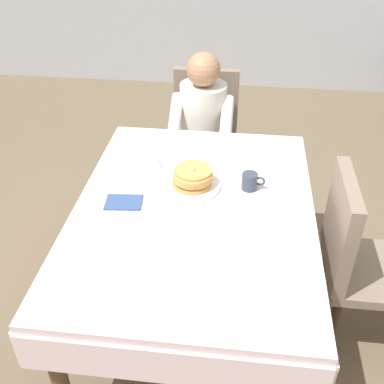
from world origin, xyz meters
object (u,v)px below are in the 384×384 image
(plate_breakfast, at_px, (192,186))
(syrup_pitcher, at_px, (155,160))
(dining_table_main, at_px, (194,222))
(knife_right_of_plate, at_px, (230,192))
(diner_person, at_px, (202,122))
(breakfast_stack, at_px, (193,177))
(cup_coffee, at_px, (250,181))
(fork_left_of_plate, at_px, (153,186))
(spoon_near_edge, at_px, (185,229))
(chair_right_side, at_px, (356,254))
(chair_diner, at_px, (204,130))

(plate_breakfast, height_order, syrup_pitcher, syrup_pitcher)
(dining_table_main, height_order, knife_right_of_plate, knife_right_of_plate)
(diner_person, distance_m, breakfast_stack, 0.86)
(cup_coffee, bearing_deg, dining_table_main, -144.37)
(dining_table_main, relative_size, fork_left_of_plate, 8.47)
(knife_right_of_plate, bearing_deg, dining_table_main, 130.25)
(cup_coffee, height_order, spoon_near_edge, cup_coffee)
(chair_right_side, relative_size, plate_breakfast, 3.32)
(diner_person, xyz_separation_m, spoon_near_edge, (0.04, -1.18, 0.07))
(cup_coffee, xyz_separation_m, spoon_near_edge, (-0.27, -0.35, -0.04))
(chair_right_side, height_order, syrup_pitcher, chair_right_side)
(dining_table_main, relative_size, breakfast_stack, 7.75)
(chair_right_side, xyz_separation_m, syrup_pitcher, (-1.01, 0.33, 0.25))
(chair_right_side, relative_size, breakfast_stack, 4.73)
(chair_right_side, height_order, breakfast_stack, chair_right_side)
(chair_right_side, relative_size, knife_right_of_plate, 4.65)
(cup_coffee, bearing_deg, spoon_near_edge, -128.13)
(chair_diner, distance_m, diner_person, 0.21)
(diner_person, height_order, chair_right_side, diner_person)
(chair_right_side, xyz_separation_m, cup_coffee, (-0.52, 0.18, 0.25))
(dining_table_main, distance_m, breakfast_stack, 0.22)
(chair_right_side, height_order, cup_coffee, chair_right_side)
(chair_right_side, bearing_deg, chair_diner, -144.56)
(dining_table_main, bearing_deg, fork_left_of_plate, 147.34)
(diner_person, distance_m, spoon_near_edge, 1.18)
(dining_table_main, xyz_separation_m, cup_coffee, (0.25, 0.18, 0.13))
(breakfast_stack, distance_m, fork_left_of_plate, 0.20)
(breakfast_stack, height_order, knife_right_of_plate, breakfast_stack)
(cup_coffee, bearing_deg, fork_left_of_plate, -175.14)
(syrup_pitcher, xyz_separation_m, knife_right_of_plate, (0.40, -0.19, -0.04))
(cup_coffee, relative_size, syrup_pitcher, 1.41)
(cup_coffee, bearing_deg, chair_right_side, -19.21)
(cup_coffee, bearing_deg, syrup_pitcher, 163.56)
(diner_person, relative_size, fork_left_of_plate, 6.22)
(plate_breakfast, xyz_separation_m, fork_left_of_plate, (-0.19, -0.02, -0.01))
(dining_table_main, bearing_deg, breakfast_stack, 98.77)
(chair_right_side, bearing_deg, fork_left_of_plate, -98.08)
(chair_diner, distance_m, syrup_pitcher, 0.90)
(breakfast_stack, height_order, spoon_near_edge, breakfast_stack)
(chair_right_side, height_order, knife_right_of_plate, chair_right_side)
(diner_person, distance_m, syrup_pitcher, 0.72)
(chair_right_side, relative_size, cup_coffee, 8.23)
(diner_person, relative_size, plate_breakfast, 4.00)
(dining_table_main, distance_m, chair_right_side, 0.78)
(knife_right_of_plate, bearing_deg, chair_diner, 11.27)
(plate_breakfast, relative_size, cup_coffee, 2.48)
(chair_diner, bearing_deg, syrup_pitcher, 78.00)
(chair_diner, distance_m, cup_coffee, 1.07)
(chair_right_side, xyz_separation_m, spoon_near_edge, (-0.79, -0.16, 0.21))
(spoon_near_edge, bearing_deg, plate_breakfast, 96.28)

